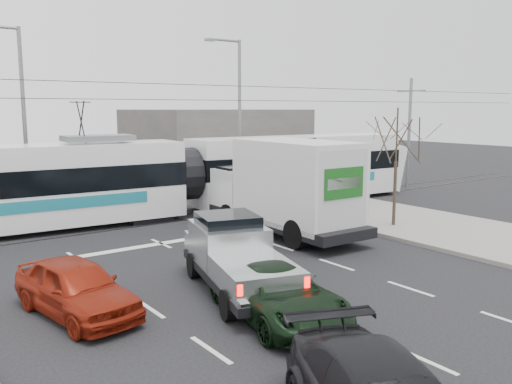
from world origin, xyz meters
TOP-DOWN VIEW (x-y plane):
  - ground at (0.00, 0.00)m, footprint 120.00×120.00m
  - sidewalk_right at (9.00, 0.00)m, footprint 6.00×60.00m
  - rails at (0.00, 10.00)m, footprint 60.00×1.60m
  - building_right at (12.00, 24.00)m, footprint 12.00×10.00m
  - bare_tree at (7.60, 2.50)m, footprint 2.40×2.40m
  - traffic_signal at (6.47, 6.50)m, footprint 0.44×0.44m
  - street_lamp_near at (7.31, 14.00)m, footprint 2.38×0.25m
  - street_lamp_far at (-4.19, 16.00)m, footprint 2.38×0.25m
  - catenary at (0.00, 10.00)m, footprint 60.00×0.20m
  - tram at (1.82, 10.53)m, footprint 26.46×4.56m
  - silver_pickup at (-2.33, -0.01)m, footprint 3.40×5.94m
  - box_truck at (3.15, 4.37)m, footprint 2.86×7.80m
  - navy_pickup at (5.54, 7.29)m, footprint 2.19×4.65m
  - green_car at (-2.74, -2.46)m, footprint 2.94×4.92m
  - red_car at (-6.65, 0.68)m, footprint 2.35×4.42m

SIDE VIEW (x-z plane):
  - ground at x=0.00m, z-range 0.00..0.00m
  - rails at x=0.00m, z-range 0.00..0.03m
  - sidewalk_right at x=9.00m, z-range 0.00..0.15m
  - green_car at x=-2.74m, z-range 0.00..1.28m
  - red_car at x=-6.65m, z-range 0.00..1.43m
  - navy_pickup at x=5.54m, z-range -0.01..1.88m
  - silver_pickup at x=-2.33m, z-range -0.01..2.04m
  - tram at x=1.82m, z-range -0.78..4.60m
  - box_truck at x=3.15m, z-range -0.02..3.84m
  - building_right at x=12.00m, z-range 0.00..5.00m
  - traffic_signal at x=6.47m, z-range 0.94..4.54m
  - bare_tree at x=7.60m, z-range 1.29..6.29m
  - catenary at x=0.00m, z-range 0.38..7.38m
  - street_lamp_near at x=7.31m, z-range 0.61..9.61m
  - street_lamp_far at x=-4.19m, z-range 0.61..9.61m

